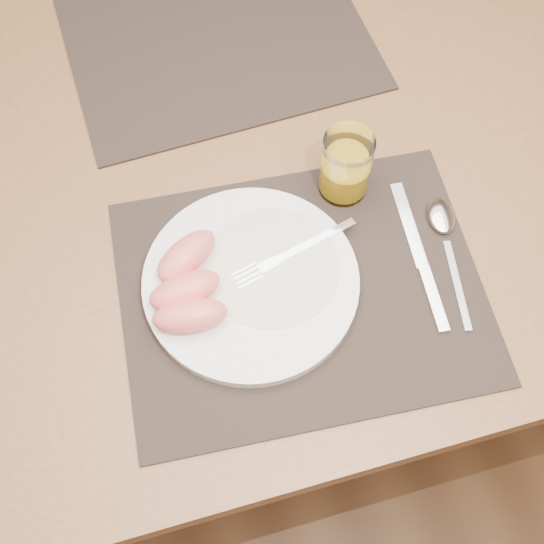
{
  "coord_description": "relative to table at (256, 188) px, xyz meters",
  "views": [
    {
      "loc": [
        -0.13,
        -0.56,
        1.53
      ],
      "look_at": [
        -0.03,
        -0.19,
        0.77
      ],
      "focal_mm": 45.0,
      "sensor_mm": 36.0,
      "label": 1
    }
  ],
  "objects": [
    {
      "name": "placemat_far",
      "position": [
        0.0,
        0.22,
        0.09
      ],
      "size": [
        0.47,
        0.37,
        0.0
      ],
      "primitive_type": "cube",
      "rotation": [
        0.0,
        0.0,
        0.05
      ],
      "color": "#2D221C",
      "rests_on": "table"
    },
    {
      "name": "grapefruit_wedges",
      "position": [
        -0.14,
        -0.19,
        0.12
      ],
      "size": [
        0.11,
        0.15,
        0.04
      ],
      "color": "#EB6B5F",
      "rests_on": "plate"
    },
    {
      "name": "table",
      "position": [
        0.0,
        0.0,
        0.0
      ],
      "size": [
        1.4,
        0.9,
        0.75
      ],
      "color": "brown",
      "rests_on": "ground"
    },
    {
      "name": "knife",
      "position": [
        0.16,
        -0.23,
        0.09
      ],
      "size": [
        0.03,
        0.22,
        0.01
      ],
      "color": "silver",
      "rests_on": "placemat_near"
    },
    {
      "name": "juice_glass",
      "position": [
        0.1,
        -0.09,
        0.13
      ],
      "size": [
        0.07,
        0.07,
        0.1
      ],
      "color": "white",
      "rests_on": "placemat_near"
    },
    {
      "name": "fork",
      "position": [
        -0.01,
        -0.18,
        0.11
      ],
      "size": [
        0.17,
        0.06,
        0.0
      ],
      "color": "silver",
      "rests_on": "plate"
    },
    {
      "name": "plate",
      "position": [
        -0.06,
        -0.2,
        0.1
      ],
      "size": [
        0.27,
        0.27,
        0.02
      ],
      "primitive_type": "cylinder",
      "color": "white",
      "rests_on": "placemat_near"
    },
    {
      "name": "ground",
      "position": [
        0.0,
        0.0,
        -0.67
      ],
      "size": [
        5.0,
        5.0,
        0.0
      ],
      "primitive_type": "plane",
      "color": "brown",
      "rests_on": "ground"
    },
    {
      "name": "spoon",
      "position": [
        0.21,
        -0.18,
        0.09
      ],
      "size": [
        0.05,
        0.19,
        0.01
      ],
      "color": "silver",
      "rests_on": "placemat_near"
    },
    {
      "name": "placemat_near",
      "position": [
        0.0,
        -0.22,
        0.09
      ],
      "size": [
        0.47,
        0.38,
        0.0
      ],
      "primitive_type": "cube",
      "rotation": [
        0.0,
        0.0,
        -0.07
      ],
      "color": "#2D221C",
      "rests_on": "table"
    },
    {
      "name": "plate_dressing",
      "position": [
        -0.03,
        -0.19,
        0.1
      ],
      "size": [
        0.17,
        0.17,
        0.0
      ],
      "color": "white",
      "rests_on": "plate"
    }
  ]
}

